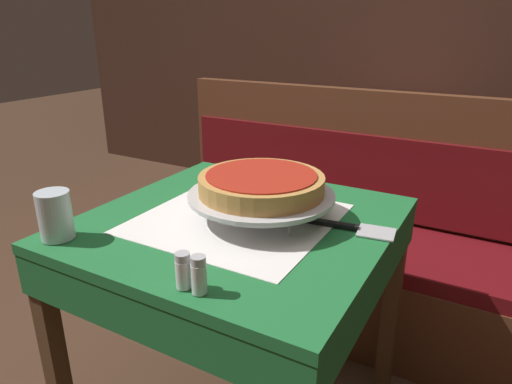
{
  "coord_description": "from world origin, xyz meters",
  "views": [
    {
      "loc": [
        0.62,
        -1.0,
        1.28
      ],
      "look_at": [
        0.05,
        0.01,
        0.85
      ],
      "focal_mm": 32.0,
      "sensor_mm": 36.0,
      "label": 1
    }
  ],
  "objects_px": {
    "salt_shaker": "(183,271)",
    "booth_bench": "(338,255)",
    "condiment_caddy": "(388,110)",
    "dining_table_rear": "(387,133)",
    "pepper_shaker": "(199,275)",
    "deep_dish_pizza": "(261,184)",
    "pizza_server": "(342,226)",
    "pizza_pan_stand": "(261,196)",
    "dining_table_front": "(238,249)",
    "water_glass_near": "(55,215)"
  },
  "relations": [
    {
      "from": "pizza_pan_stand",
      "to": "pizza_server",
      "type": "height_order",
      "value": "pizza_pan_stand"
    },
    {
      "from": "deep_dish_pizza",
      "to": "pizza_server",
      "type": "height_order",
      "value": "deep_dish_pizza"
    },
    {
      "from": "dining_table_rear",
      "to": "dining_table_front",
      "type": "bearing_deg",
      "value": -89.39
    },
    {
      "from": "booth_bench",
      "to": "condiment_caddy",
      "type": "height_order",
      "value": "booth_bench"
    },
    {
      "from": "dining_table_front",
      "to": "pizza_pan_stand",
      "type": "height_order",
      "value": "pizza_pan_stand"
    },
    {
      "from": "pizza_server",
      "to": "condiment_caddy",
      "type": "distance_m",
      "value": 1.66
    },
    {
      "from": "dining_table_front",
      "to": "deep_dish_pizza",
      "type": "bearing_deg",
      "value": 34.32
    },
    {
      "from": "dining_table_rear",
      "to": "booth_bench",
      "type": "relative_size",
      "value": 0.44
    },
    {
      "from": "pizza_server",
      "to": "pepper_shaker",
      "type": "height_order",
      "value": "pepper_shaker"
    },
    {
      "from": "pepper_shaker",
      "to": "pizza_pan_stand",
      "type": "bearing_deg",
      "value": 100.78
    },
    {
      "from": "water_glass_near",
      "to": "condiment_caddy",
      "type": "xyz_separation_m",
      "value": [
        0.32,
        2.04,
        -0.03
      ]
    },
    {
      "from": "pizza_server",
      "to": "water_glass_near",
      "type": "height_order",
      "value": "water_glass_near"
    },
    {
      "from": "dining_table_front",
      "to": "pizza_pan_stand",
      "type": "xyz_separation_m",
      "value": [
        0.05,
        0.04,
        0.16
      ]
    },
    {
      "from": "dining_table_front",
      "to": "pizza_server",
      "type": "xyz_separation_m",
      "value": [
        0.28,
        0.08,
        0.1
      ]
    },
    {
      "from": "deep_dish_pizza",
      "to": "salt_shaker",
      "type": "relative_size",
      "value": 4.4
    },
    {
      "from": "deep_dish_pizza",
      "to": "water_glass_near",
      "type": "xyz_separation_m",
      "value": [
        -0.39,
        -0.37,
        -0.04
      ]
    },
    {
      "from": "dining_table_rear",
      "to": "booth_bench",
      "type": "xyz_separation_m",
      "value": [
        0.06,
        -0.96,
        -0.36
      ]
    },
    {
      "from": "dining_table_rear",
      "to": "deep_dish_pizza",
      "type": "height_order",
      "value": "deep_dish_pizza"
    },
    {
      "from": "condiment_caddy",
      "to": "booth_bench",
      "type": "bearing_deg",
      "value": -86.32
    },
    {
      "from": "pizza_server",
      "to": "pizza_pan_stand",
      "type": "bearing_deg",
      "value": -168.62
    },
    {
      "from": "dining_table_rear",
      "to": "pizza_pan_stand",
      "type": "bearing_deg",
      "value": -87.53
    },
    {
      "from": "pizza_pan_stand",
      "to": "salt_shaker",
      "type": "relative_size",
      "value": 5.18
    },
    {
      "from": "water_glass_near",
      "to": "condiment_caddy",
      "type": "distance_m",
      "value": 2.07
    },
    {
      "from": "dining_table_front",
      "to": "pizza_pan_stand",
      "type": "bearing_deg",
      "value": 34.32
    },
    {
      "from": "dining_table_rear",
      "to": "salt_shaker",
      "type": "bearing_deg",
      "value": -87.02
    },
    {
      "from": "deep_dish_pizza",
      "to": "condiment_caddy",
      "type": "distance_m",
      "value": 1.68
    },
    {
      "from": "pizza_pan_stand",
      "to": "salt_shaker",
      "type": "height_order",
      "value": "salt_shaker"
    },
    {
      "from": "dining_table_front",
      "to": "salt_shaker",
      "type": "height_order",
      "value": "salt_shaker"
    },
    {
      "from": "deep_dish_pizza",
      "to": "pepper_shaker",
      "type": "relative_size",
      "value": 4.23
    },
    {
      "from": "dining_table_rear",
      "to": "condiment_caddy",
      "type": "xyz_separation_m",
      "value": [
        0.0,
        -0.03,
        0.15
      ]
    },
    {
      "from": "pizza_pan_stand",
      "to": "deep_dish_pizza",
      "type": "bearing_deg",
      "value": 75.96
    },
    {
      "from": "dining_table_rear",
      "to": "deep_dish_pizza",
      "type": "xyz_separation_m",
      "value": [
        0.07,
        -1.7,
        0.21
      ]
    },
    {
      "from": "dining_table_rear",
      "to": "booth_bench",
      "type": "bearing_deg",
      "value": -86.2
    },
    {
      "from": "booth_bench",
      "to": "condiment_caddy",
      "type": "bearing_deg",
      "value": 93.68
    },
    {
      "from": "pepper_shaker",
      "to": "condiment_caddy",
      "type": "bearing_deg",
      "value": 94.0
    },
    {
      "from": "dining_table_front",
      "to": "dining_table_rear",
      "type": "xyz_separation_m",
      "value": [
        -0.02,
        1.74,
        -0.02
      ]
    },
    {
      "from": "deep_dish_pizza",
      "to": "condiment_caddy",
      "type": "height_order",
      "value": "condiment_caddy"
    },
    {
      "from": "pepper_shaker",
      "to": "booth_bench",
      "type": "bearing_deg",
      "value": 94.27
    },
    {
      "from": "dining_table_rear",
      "to": "condiment_caddy",
      "type": "height_order",
      "value": "condiment_caddy"
    },
    {
      "from": "water_glass_near",
      "to": "booth_bench",
      "type": "bearing_deg",
      "value": 71.36
    },
    {
      "from": "salt_shaker",
      "to": "booth_bench",
      "type": "bearing_deg",
      "value": 92.29
    },
    {
      "from": "pizza_pan_stand",
      "to": "pepper_shaker",
      "type": "height_order",
      "value": "pepper_shaker"
    },
    {
      "from": "pizza_pan_stand",
      "to": "water_glass_near",
      "type": "bearing_deg",
      "value": -136.37
    },
    {
      "from": "dining_table_rear",
      "to": "pepper_shaker",
      "type": "bearing_deg",
      "value": -85.94
    },
    {
      "from": "pizza_pan_stand",
      "to": "water_glass_near",
      "type": "distance_m",
      "value": 0.53
    },
    {
      "from": "booth_bench",
      "to": "pizza_pan_stand",
      "type": "bearing_deg",
      "value": -89.24
    },
    {
      "from": "dining_table_front",
      "to": "condiment_caddy",
      "type": "xyz_separation_m",
      "value": [
        -0.01,
        1.71,
        0.13
      ]
    },
    {
      "from": "dining_table_rear",
      "to": "pizza_pan_stand",
      "type": "relative_size",
      "value": 1.89
    },
    {
      "from": "water_glass_near",
      "to": "condiment_caddy",
      "type": "relative_size",
      "value": 0.86
    },
    {
      "from": "booth_bench",
      "to": "pizza_pan_stand",
      "type": "xyz_separation_m",
      "value": [
        0.01,
        -0.75,
        0.53
      ]
    }
  ]
}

